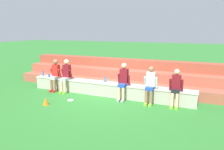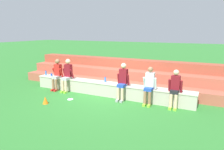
{
  "view_description": "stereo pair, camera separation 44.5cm",
  "coord_description": "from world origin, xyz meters",
  "px_view_note": "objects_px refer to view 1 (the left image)",
  "views": [
    {
      "loc": [
        3.44,
        -7.35,
        2.67
      ],
      "look_at": [
        0.23,
        0.24,
        0.9
      ],
      "focal_mm": 33.26,
      "sensor_mm": 36.0,
      "label": 1
    },
    {
      "loc": [
        3.85,
        -7.17,
        2.67
      ],
      "look_at": [
        0.23,
        0.24,
        0.9
      ],
      "focal_mm": 33.26,
      "sensor_mm": 36.0,
      "label": 2
    }
  ],
  "objects_px": {
    "person_left_of_center": "(66,75)",
    "plastic_cup_right_end": "(49,75)",
    "water_bottle_mid_right": "(43,74)",
    "person_center": "(123,81)",
    "water_bottle_center_gap": "(105,79)",
    "person_far_right": "(176,87)",
    "frisbee": "(71,100)",
    "person_far_left": "(55,74)",
    "sports_cone": "(46,101)",
    "person_right_of_center": "(150,84)"
  },
  "relations": [
    {
      "from": "person_left_of_center",
      "to": "person_far_right",
      "type": "distance_m",
      "value": 4.63
    },
    {
      "from": "plastic_cup_right_end",
      "to": "person_far_left",
      "type": "bearing_deg",
      "value": -22.26
    },
    {
      "from": "plastic_cup_right_end",
      "to": "frisbee",
      "type": "xyz_separation_m",
      "value": [
        1.89,
        -1.09,
        -0.61
      ]
    },
    {
      "from": "person_left_of_center",
      "to": "water_bottle_center_gap",
      "type": "xyz_separation_m",
      "value": [
        1.75,
        0.29,
        -0.11
      ]
    },
    {
      "from": "person_center",
      "to": "water_bottle_mid_right",
      "type": "relative_size",
      "value": 5.74
    },
    {
      "from": "person_left_of_center",
      "to": "sports_cone",
      "type": "bearing_deg",
      "value": -80.84
    },
    {
      "from": "person_center",
      "to": "water_bottle_center_gap",
      "type": "height_order",
      "value": "person_center"
    },
    {
      "from": "water_bottle_mid_right",
      "to": "frisbee",
      "type": "distance_m",
      "value": 2.6
    },
    {
      "from": "person_right_of_center",
      "to": "water_bottle_center_gap",
      "type": "height_order",
      "value": "person_right_of_center"
    },
    {
      "from": "person_center",
      "to": "person_far_left",
      "type": "bearing_deg",
      "value": -179.99
    },
    {
      "from": "person_right_of_center",
      "to": "person_far_right",
      "type": "distance_m",
      "value": 0.9
    },
    {
      "from": "person_far_right",
      "to": "water_bottle_mid_right",
      "type": "bearing_deg",
      "value": 177.81
    },
    {
      "from": "person_center",
      "to": "person_far_right",
      "type": "bearing_deg",
      "value": -0.16
    },
    {
      "from": "water_bottle_mid_right",
      "to": "sports_cone",
      "type": "distance_m",
      "value": 2.61
    },
    {
      "from": "person_left_of_center",
      "to": "water_bottle_mid_right",
      "type": "xyz_separation_m",
      "value": [
        -1.44,
        0.22,
        -0.11
      ]
    },
    {
      "from": "water_bottle_center_gap",
      "to": "plastic_cup_right_end",
      "type": "relative_size",
      "value": 1.87
    },
    {
      "from": "person_right_of_center",
      "to": "frisbee",
      "type": "xyz_separation_m",
      "value": [
        -2.93,
        -0.85,
        -0.73
      ]
    },
    {
      "from": "person_right_of_center",
      "to": "person_far_right",
      "type": "height_order",
      "value": "person_right_of_center"
    },
    {
      "from": "person_center",
      "to": "person_left_of_center",
      "type": "bearing_deg",
      "value": 179.86
    },
    {
      "from": "water_bottle_center_gap",
      "to": "plastic_cup_right_end",
      "type": "height_order",
      "value": "water_bottle_center_gap"
    },
    {
      "from": "person_far_left",
      "to": "person_far_right",
      "type": "relative_size",
      "value": 1.04
    },
    {
      "from": "person_center",
      "to": "water_bottle_mid_right",
      "type": "xyz_separation_m",
      "value": [
        -4.11,
        0.23,
        -0.1
      ]
    },
    {
      "from": "person_left_of_center",
      "to": "person_right_of_center",
      "type": "distance_m",
      "value": 3.74
    },
    {
      "from": "water_bottle_center_gap",
      "to": "water_bottle_mid_right",
      "type": "relative_size",
      "value": 0.95
    },
    {
      "from": "person_far_right",
      "to": "plastic_cup_right_end",
      "type": "distance_m",
      "value": 5.72
    },
    {
      "from": "person_left_of_center",
      "to": "person_far_right",
      "type": "relative_size",
      "value": 1.06
    },
    {
      "from": "water_bottle_mid_right",
      "to": "frisbee",
      "type": "xyz_separation_m",
      "value": [
        2.25,
        -1.11,
        -0.66
      ]
    },
    {
      "from": "person_far_left",
      "to": "person_center",
      "type": "bearing_deg",
      "value": 0.01
    },
    {
      "from": "person_center",
      "to": "sports_cone",
      "type": "bearing_deg",
      "value": -145.17
    },
    {
      "from": "person_far_right",
      "to": "water_bottle_center_gap",
      "type": "height_order",
      "value": "person_far_right"
    },
    {
      "from": "person_far_left",
      "to": "water_bottle_center_gap",
      "type": "xyz_separation_m",
      "value": [
        2.31,
        0.3,
        -0.1
      ]
    },
    {
      "from": "person_left_of_center",
      "to": "person_far_right",
      "type": "xyz_separation_m",
      "value": [
        4.63,
        -0.01,
        -0.06
      ]
    },
    {
      "from": "person_far_left",
      "to": "person_center",
      "type": "distance_m",
      "value": 3.23
    },
    {
      "from": "person_center",
      "to": "plastic_cup_right_end",
      "type": "height_order",
      "value": "person_center"
    },
    {
      "from": "person_far_left",
      "to": "person_center",
      "type": "height_order",
      "value": "person_center"
    },
    {
      "from": "person_right_of_center",
      "to": "sports_cone",
      "type": "height_order",
      "value": "person_right_of_center"
    },
    {
      "from": "person_left_of_center",
      "to": "water_bottle_center_gap",
      "type": "height_order",
      "value": "person_left_of_center"
    },
    {
      "from": "water_bottle_center_gap",
      "to": "water_bottle_mid_right",
      "type": "bearing_deg",
      "value": -178.67
    },
    {
      "from": "person_far_right",
      "to": "person_center",
      "type": "bearing_deg",
      "value": 179.84
    },
    {
      "from": "water_bottle_center_gap",
      "to": "person_far_right",
      "type": "bearing_deg",
      "value": -6.07
    },
    {
      "from": "plastic_cup_right_end",
      "to": "frisbee",
      "type": "relative_size",
      "value": 0.56
    },
    {
      "from": "water_bottle_mid_right",
      "to": "frisbee",
      "type": "relative_size",
      "value": 1.1
    },
    {
      "from": "person_far_left",
      "to": "sports_cone",
      "type": "distance_m",
      "value": 1.97
    },
    {
      "from": "person_left_of_center",
      "to": "person_right_of_center",
      "type": "xyz_separation_m",
      "value": [
        3.73,
        -0.04,
        -0.04
      ]
    },
    {
      "from": "water_bottle_mid_right",
      "to": "plastic_cup_right_end",
      "type": "height_order",
      "value": "water_bottle_mid_right"
    },
    {
      "from": "person_center",
      "to": "sports_cone",
      "type": "relative_size",
      "value": 5.24
    },
    {
      "from": "water_bottle_center_gap",
      "to": "sports_cone",
      "type": "bearing_deg",
      "value": -126.94
    },
    {
      "from": "person_left_of_center",
      "to": "plastic_cup_right_end",
      "type": "bearing_deg",
      "value": 169.29
    },
    {
      "from": "person_left_of_center",
      "to": "water_bottle_center_gap",
      "type": "distance_m",
      "value": 1.78
    },
    {
      "from": "person_far_right",
      "to": "frisbee",
      "type": "xyz_separation_m",
      "value": [
        -3.83,
        -0.88,
        -0.71
      ]
    }
  ]
}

